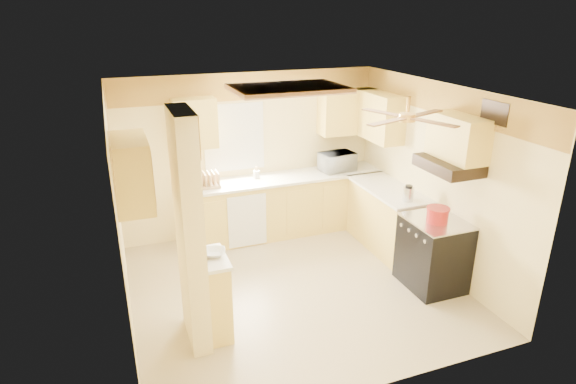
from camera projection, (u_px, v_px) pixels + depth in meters
name	position (u px, v px, depth m)	size (l,w,h in m)	color
floor	(294.00, 287.00, 6.19)	(4.00, 4.00, 0.00)	tan
ceiling	(296.00, 92.00, 5.30)	(4.00, 4.00, 0.00)	white
wall_back	(250.00, 155.00, 7.41)	(4.00, 4.00, 0.00)	#F3DC94
wall_front	(376.00, 274.00, 4.09)	(4.00, 4.00, 0.00)	#F3DC94
wall_left	(119.00, 221.00, 5.10)	(3.80, 3.80, 0.00)	#F3DC94
wall_right	(435.00, 178.00, 6.40)	(3.80, 3.80, 0.00)	#F3DC94
wallpaper_border	(249.00, 86.00, 7.02)	(4.00, 0.02, 0.40)	#ECBD45
partition_column	(190.00, 233.00, 4.83)	(0.20, 0.70, 2.50)	#F3DC94
partition_ledge	(215.00, 297.00, 5.18)	(0.25, 0.55, 0.90)	#FBDC61
ledge_top	(213.00, 258.00, 5.02)	(0.28, 0.58, 0.04)	white
lower_cabinets_back	(288.00, 205.00, 7.60)	(3.00, 0.60, 0.90)	#FBDC61
lower_cabinets_right	(387.00, 219.00, 7.11)	(0.60, 1.40, 0.90)	#FBDC61
countertop_back	(288.00, 177.00, 7.42)	(3.04, 0.64, 0.04)	white
countertop_right	(389.00, 189.00, 6.94)	(0.64, 1.44, 0.04)	white
dishwasher_panel	(247.00, 221.00, 7.09)	(0.58, 0.02, 0.80)	white
window	(234.00, 138.00, 7.21)	(0.92, 0.02, 1.02)	white
upper_cab_back_left	(195.00, 123.00, 6.77)	(0.60, 0.35, 0.70)	#FBDC61
upper_cab_back_right	(347.00, 111.00, 7.55)	(0.90, 0.35, 0.70)	#FBDC61
upper_cab_right	(378.00, 116.00, 7.23)	(0.35, 1.00, 0.70)	#FBDC61
upper_cab_left_wall	(132.00, 173.00, 4.72)	(0.35, 0.75, 0.70)	#FBDC61
upper_cab_over_stove	(458.00, 138.00, 5.61)	(0.35, 0.76, 0.52)	#FBDC61
stove	(433.00, 253.00, 6.09)	(0.68, 0.77, 0.92)	black
range_hood	(448.00, 165.00, 5.70)	(0.50, 0.76, 0.14)	black
poster_menu	(197.00, 175.00, 4.65)	(0.02, 0.42, 0.57)	black
poster_nashville	(201.00, 236.00, 4.88)	(0.02, 0.42, 0.57)	black
ceiling_light_panel	(288.00, 89.00, 5.79)	(1.35, 0.95, 0.06)	brown
ceiling_fan	(407.00, 117.00, 5.09)	(1.15, 1.15, 0.26)	gold
vent_grate	(495.00, 113.00, 5.23)	(0.02, 0.40, 0.25)	black
microwave	(337.00, 162.00, 7.63)	(0.53, 0.36, 0.29)	white
bowl	(214.00, 253.00, 5.03)	(0.24, 0.24, 0.06)	white
dutch_oven	(438.00, 215.00, 5.86)	(0.28, 0.28, 0.19)	#AC1B1B
kettle	(408.00, 194.00, 6.43)	(0.14, 0.14, 0.22)	silver
dish_rack	(207.00, 182.00, 6.95)	(0.37, 0.27, 0.21)	tan
utensil_crock	(257.00, 174.00, 7.31)	(0.09, 0.09, 0.19)	white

